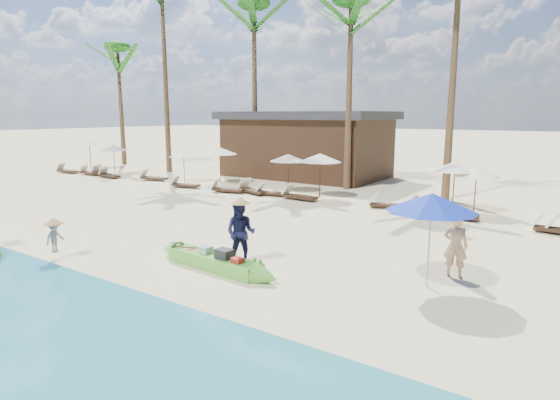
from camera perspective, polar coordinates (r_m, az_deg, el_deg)
The scene contains 34 objects.
ground at distance 13.11m, azimuth -7.07°, elevation -8.07°, with size 240.00×240.00×0.00m, color beige.
wet_sand_strip at distance 10.22m, azimuth -26.68°, elevation -14.65°, with size 240.00×4.50×0.01m, color tan.
green_canoe at distance 12.91m, azimuth -8.01°, elevation -7.41°, with size 4.88×0.83×0.62m.
tourist at distance 12.81m, azimuth 20.60°, elevation -5.26°, with size 0.60×0.39×1.65m, color tan.
vendor_green at distance 13.04m, azimuth -4.82°, elevation -4.03°, with size 0.87×0.68×1.79m, color #15163A.
vendor_yellow at distance 15.05m, azimuth -25.78°, elevation -4.10°, with size 0.59×0.34×0.91m, color gray.
blue_umbrella at distance 11.60m, azimuth 18.00°, elevation -0.28°, with size 2.15×2.15×2.31m.
resort_parasol_0 at distance 38.28m, azimuth -22.24°, elevation 6.58°, with size 2.23×2.23×2.30m.
lounger_0_left at distance 36.56m, azimuth -24.56°, elevation 3.32°, with size 1.88×0.77×0.62m.
lounger_0_right at distance 34.82m, azimuth -22.23°, elevation 3.16°, with size 1.75×0.60×0.59m.
resort_parasol_1 at distance 34.42m, azimuth -19.65°, elevation 6.01°, with size 1.98×1.98×2.04m.
lounger_1_left at distance 33.98m, azimuth -20.95°, elevation 3.12°, with size 1.97×0.91×0.65m.
lounger_1_right at distance 32.79m, azimuth -20.15°, elevation 2.91°, with size 1.83×0.69×0.61m.
resort_parasol_2 at distance 29.23m, azimuth -11.67°, elevation 5.56°, with size 1.90×1.90×1.95m.
lounger_2_left at distance 30.62m, azimuth -15.28°, elevation 2.69°, with size 1.91×0.97×0.62m.
resort_parasol_3 at distance 28.46m, azimuth -7.36°, elevation 5.95°, with size 2.10×2.10×2.17m.
lounger_3_left at distance 27.22m, azimuth -11.60°, elevation 1.89°, with size 1.77×0.89×0.58m.
lounger_3_right at distance 25.17m, azimuth -6.58°, elevation 1.38°, with size 1.92×0.98×0.62m.
resort_parasol_4 at distance 25.00m, azimuth 1.00°, elevation 5.16°, with size 1.98×1.98×2.04m.
lounger_4_left at distance 24.71m, azimuth -3.44°, elevation 1.30°, with size 2.06×1.18×0.67m.
lounger_4_right at distance 24.03m, azimuth -1.17°, elevation 0.97°, with size 1.71×0.79×0.56m.
resort_parasol_5 at distance 23.38m, azimuth 4.92°, elevation 5.15°, with size 2.15×2.15×2.22m.
lounger_5_left at distance 22.89m, azimuth 2.21°, elevation 0.55°, with size 1.88×0.66×0.63m.
resort_parasol_6 at distance 21.60m, azimuth 20.55°, elevation 3.87°, with size 2.06×2.06×2.13m.
lounger_6_left at distance 21.35m, azimuth 12.76°, elevation -0.48°, with size 1.77×0.98×0.58m.
lounger_6_right at distance 21.00m, azimuth 17.37°, elevation -0.84°, with size 1.88×0.85×0.62m.
resort_parasol_7 at distance 21.31m, azimuth 22.85°, elevation 3.11°, with size 1.86×1.86×1.91m.
lounger_7_left at distance 19.98m, azimuth 20.07°, elevation -1.53°, with size 1.93×0.62×0.65m.
lounger_7_right at distance 19.09m, azimuth 30.58°, elevation -2.98°, with size 1.70×0.55×0.58m.
palm_0 at distance 41.38m, azimuth -19.10°, elevation 15.40°, with size 2.08×2.08×9.90m.
palm_1 at distance 35.48m, azimuth -14.11°, elevation 21.00°, with size 2.08×2.08×13.60m.
palm_2 at distance 31.13m, azimuth -3.17°, elevation 19.75°, with size 2.08×2.08×11.33m.
palm_3 at distance 26.62m, azimuth 8.62°, elevation 19.92°, with size 2.08×2.08×10.52m.
pavilion_west at distance 31.39m, azimuth 3.25°, elevation 6.87°, with size 10.80×6.60×4.30m.
Camera 1 is at (8.32, -9.24, 4.15)m, focal length 30.00 mm.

